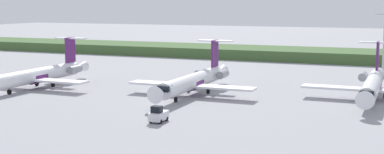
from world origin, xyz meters
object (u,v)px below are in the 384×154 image
regional_jet_third (194,80)px  regional_jet_fourth (373,84)px  regional_jet_second (38,75)px  baggage_tug (158,115)px  antenna_mast (384,36)px

regional_jet_third → regional_jet_fourth: same height
regional_jet_second → baggage_tug: 38.28m
antenna_mast → baggage_tug: bearing=-111.4°
regional_jet_third → baggage_tug: size_ratio=9.69×
regional_jet_second → regional_jet_fourth: same height
regional_jet_second → baggage_tug: regional_jet_second is taller
antenna_mast → baggage_tug: antenna_mast is taller
regional_jet_third → baggage_tug: bearing=-80.4°
regional_jet_third → regional_jet_fourth: 30.17m
regional_jet_second → regional_jet_third: size_ratio=1.00×
baggage_tug → regional_jet_second: bearing=152.6°
regional_jet_second → regional_jet_fourth: (59.52, 11.65, 0.00)m
regional_jet_third → baggage_tug: 22.38m
regional_jet_second → regional_jet_third: bearing=8.3°
regional_jet_second → antenna_mast: 76.27m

